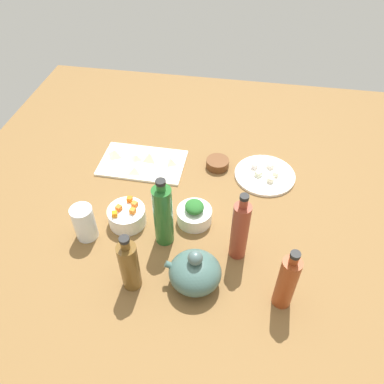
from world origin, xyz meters
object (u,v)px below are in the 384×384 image
bowl_greens (194,215)px  bowl_carrots (127,216)px  bowl_small_side (218,163)px  drinking_glass_0 (84,223)px  bottle_3 (163,215)px  bottle_2 (129,265)px  cutting_board (143,163)px  bottle_0 (287,282)px  teapot (195,272)px  bottle_1 (240,230)px  plate_tofu (265,175)px

bowl_greens → bowl_carrots: bowl_carrots is taller
bowl_small_side → drinking_glass_0: drinking_glass_0 is taller
drinking_glass_0 → bottle_3: bearing=-173.7°
bowl_greens → bowl_small_side: bowl_greens is taller
drinking_glass_0 → bottle_2: bearing=142.4°
cutting_board → bottle_3: 42.70cm
bottle_0 → teapot: bearing=-4.3°
bottle_1 → drinking_glass_0: bearing=1.2°
bowl_small_side → bottle_3: size_ratio=0.34×
teapot → bottle_3: size_ratio=0.64×
bowl_carrots → bottle_3: 17.94cm
plate_tofu → bowl_small_side: bowl_small_side is taller
teapot → bowl_small_side: bearing=-90.3°
bottle_0 → bottle_2: bearing=1.9°
bowl_small_side → bottle_1: size_ratio=0.34×
plate_tofu → bowl_carrots: 57.57cm
bottle_1 → bottle_0: bearing=133.3°
bottle_0 → drinking_glass_0: 67.70cm
bowl_greens → teapot: teapot is taller
bottle_0 → bottle_1: 21.24cm
drinking_glass_0 → bottle_1: bearing=-178.8°
bottle_1 → bottle_2: 35.35cm
bowl_greens → teapot: size_ratio=0.71×
bowl_small_side → bottle_1: bottle_1 is taller
plate_tofu → bottle_1: (7.76, 39.67, 11.22)cm
bowl_greens → bowl_carrots: 23.74cm
bowl_small_side → bottle_0: (-26.22, 57.79, 8.69)cm
cutting_board → bottle_0: size_ratio=1.45×
plate_tofu → bottle_1: bottle_1 is taller
bottle_0 → bottle_1: (14.53, -15.44, 1.37)cm
teapot → cutting_board: bearing=-59.6°
plate_tofu → teapot: 56.90cm
plate_tofu → bowl_small_side: 19.68cm
bowl_carrots → bowl_small_side: (-27.83, -35.42, -1.46)cm
bottle_2 → bottle_3: 19.91cm
bottle_1 → bottle_2: bottle_1 is taller
bowl_greens → bottle_3: size_ratio=0.45×
plate_tofu → bowl_greens: (24.01, 28.05, 2.17)cm
cutting_board → bowl_small_side: bowl_small_side is taller
cutting_board → teapot: bearing=120.4°
bowl_small_side → bottle_3: (13.16, 40.53, 10.44)cm
bowl_small_side → drinking_glass_0: (39.83, 43.45, 4.81)cm
bottle_2 → plate_tofu: bearing=-124.3°
cutting_board → plate_tofu: size_ratio=1.43×
cutting_board → plate_tofu: plate_tofu is taller
bowl_small_side → bottle_2: size_ratio=0.42×
bowl_small_side → teapot: 55.95cm
cutting_board → bottle_1: size_ratio=1.28×
cutting_board → bowl_carrots: size_ratio=2.62×
teapot → bowl_greens: bearing=-80.3°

